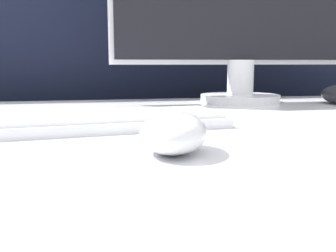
{
  "coord_description": "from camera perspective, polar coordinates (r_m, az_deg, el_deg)",
  "views": [
    {
      "loc": [
        -0.15,
        -0.56,
        0.82
      ],
      "look_at": [
        -0.05,
        -0.1,
        0.75
      ],
      "focal_mm": 42.0,
      "sensor_mm": 36.0,
      "label": 1
    }
  ],
  "objects": [
    {
      "name": "monitor",
      "position": [
        1.05,
        10.74,
        17.51
      ],
      "size": [
        0.67,
        0.21,
        0.48
      ],
      "color": "white",
      "rests_on": "desk"
    },
    {
      "name": "partition_panel",
      "position": [
        1.27,
        -4.87,
        -0.74
      ],
      "size": [
        5.0,
        0.03,
        1.21
      ],
      "color": "black",
      "rests_on": "ground_plane"
    },
    {
      "name": "keyboard",
      "position": [
        0.62,
        -8.33,
        0.74
      ],
      "size": [
        0.38,
        0.17,
        0.02
      ],
      "rotation": [
        0.0,
        0.0,
        0.12
      ],
      "color": "white",
      "rests_on": "desk"
    },
    {
      "name": "computer_mouse_near",
      "position": [
        0.44,
        0.85,
        -0.95
      ],
      "size": [
        0.11,
        0.13,
        0.05
      ],
      "rotation": [
        0.0,
        0.0,
        -0.35
      ],
      "color": "white",
      "rests_on": "desk"
    }
  ]
}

